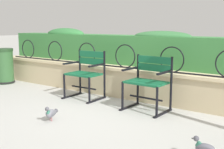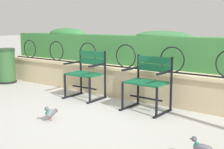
# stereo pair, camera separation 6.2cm
# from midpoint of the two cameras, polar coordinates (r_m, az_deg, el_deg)

# --- Properties ---
(ground_plane) EXTENTS (60.00, 60.00, 0.00)m
(ground_plane) POSITION_cam_midpoint_polar(r_m,az_deg,el_deg) (4.45, -1.54, -7.26)
(ground_plane) COLOR #ADADA8
(stone_wall) EXTENTS (7.29, 0.41, 0.54)m
(stone_wall) POSITION_cam_midpoint_polar(r_m,az_deg,el_deg) (5.16, 4.91, -1.79)
(stone_wall) COLOR #C6B289
(stone_wall) RESTS_ON ground
(iron_arch_fence) EXTENTS (6.75, 0.02, 0.42)m
(iron_arch_fence) POSITION_cam_midpoint_polar(r_m,az_deg,el_deg) (5.13, 2.54, 3.28)
(iron_arch_fence) COLOR black
(iron_arch_fence) RESTS_ON stone_wall
(hedge_row) EXTENTS (7.14, 0.51, 0.69)m
(hedge_row) POSITION_cam_midpoint_polar(r_m,az_deg,el_deg) (5.44, 7.39, 4.99)
(hedge_row) COLOR #387A3D
(hedge_row) RESTS_ON stone_wall
(park_chair_left) EXTENTS (0.62, 0.53, 0.85)m
(park_chair_left) POSITION_cam_midpoint_polar(r_m,az_deg,el_deg) (5.22, -5.41, 0.41)
(park_chair_left) COLOR #145B38
(park_chair_left) RESTS_ON ground
(park_chair_right) EXTENTS (0.65, 0.54, 0.83)m
(park_chair_right) POSITION_cam_midpoint_polar(r_m,az_deg,el_deg) (4.49, 6.77, -1.15)
(park_chair_right) COLOR #145B38
(park_chair_right) RESTS_ON ground
(pigeon_near_chairs) EXTENTS (0.16, 0.29, 0.22)m
(pigeon_near_chairs) POSITION_cam_midpoint_polar(r_m,az_deg,el_deg) (4.11, -12.27, -7.34)
(pigeon_near_chairs) COLOR slate
(pigeon_near_chairs) RESTS_ON ground
(pigeon_far_side) EXTENTS (0.29, 0.13, 0.22)m
(pigeon_far_side) POSITION_cam_midpoint_polar(r_m,az_deg,el_deg) (3.05, 17.27, -13.62)
(pigeon_far_side) COLOR #5B5B66
(pigeon_far_side) RESTS_ON ground
(trash_bin) EXTENTS (0.44, 0.44, 0.78)m
(trash_bin) POSITION_cam_midpoint_polar(r_m,az_deg,el_deg) (6.98, -20.54, 1.43)
(trash_bin) COLOR #2D562D
(trash_bin) RESTS_ON ground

